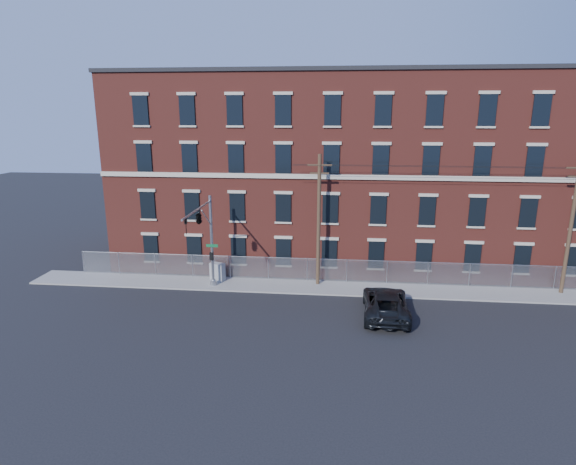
{
  "coord_description": "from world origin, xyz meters",
  "views": [
    {
      "loc": [
        3.22,
        -28.79,
        13.03
      ],
      "look_at": [
        -0.16,
        4.0,
        4.59
      ],
      "focal_mm": 29.24,
      "sensor_mm": 36.0,
      "label": 1
    }
  ],
  "objects_px": {
    "traffic_signal_mast": "(202,226)",
    "pickup_truck": "(386,303)",
    "utility_pole_near": "(319,218)",
    "utility_cabinet": "(218,272)"
  },
  "relations": [
    {
      "from": "traffic_signal_mast",
      "to": "pickup_truck",
      "type": "bearing_deg",
      "value": -7.75
    },
    {
      "from": "traffic_signal_mast",
      "to": "pickup_truck",
      "type": "height_order",
      "value": "traffic_signal_mast"
    },
    {
      "from": "utility_cabinet",
      "to": "utility_pole_near",
      "type": "bearing_deg",
      "value": 20.78
    },
    {
      "from": "pickup_truck",
      "to": "utility_cabinet",
      "type": "distance_m",
      "value": 13.59
    },
    {
      "from": "pickup_truck",
      "to": "utility_cabinet",
      "type": "relative_size",
      "value": 4.33
    },
    {
      "from": "traffic_signal_mast",
      "to": "utility_cabinet",
      "type": "height_order",
      "value": "traffic_signal_mast"
    },
    {
      "from": "traffic_signal_mast",
      "to": "utility_pole_near",
      "type": "height_order",
      "value": "utility_pole_near"
    },
    {
      "from": "utility_cabinet",
      "to": "pickup_truck",
      "type": "bearing_deg",
      "value": -1.62
    },
    {
      "from": "utility_pole_near",
      "to": "traffic_signal_mast",
      "type": "bearing_deg",
      "value": -156.86
    },
    {
      "from": "pickup_truck",
      "to": "utility_cabinet",
      "type": "height_order",
      "value": "pickup_truck"
    }
  ]
}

